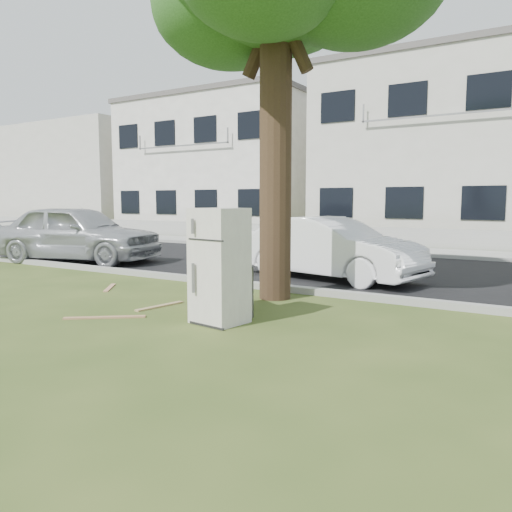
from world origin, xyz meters
The scene contains 16 objects.
ground centered at (0.00, 0.00, 0.00)m, with size 120.00×120.00×0.00m, color #334819.
road centered at (0.00, 6.00, 0.01)m, with size 120.00×7.00×0.01m, color black.
kerb_near centered at (0.00, 2.45, 0.00)m, with size 120.00×0.18×0.12m, color gray.
kerb_far centered at (0.00, 9.55, 0.00)m, with size 120.00×0.18×0.12m, color gray.
sidewalk centered at (0.00, 11.00, 0.01)m, with size 120.00×2.80×0.01m, color gray.
low_wall centered at (0.00, 12.60, 0.35)m, with size 120.00×0.15×0.70m, color gray.
townhouse_left centered at (-12.00, 17.50, 3.52)m, with size 10.20×8.16×7.04m.
townhouse_center centered at (0.00, 17.50, 3.72)m, with size 11.22×8.16×7.44m.
filler_left centered at (-26.00, 18.00, 3.20)m, with size 16.00×9.00×6.40m, color beige.
fridge centered at (-0.20, -0.11, 0.79)m, with size 0.65×0.60×1.58m, color silver.
cabinet centered at (-0.51, 0.37, 0.36)m, with size 0.93×0.58×0.73m, color beige.
plank_a centered at (-1.76, -0.77, 0.01)m, with size 1.15×0.09×0.02m, color #A1754E.
plank_b centered at (-3.60, 1.00, 0.01)m, with size 0.84×0.08×0.02m, color tan.
plank_c centered at (-1.61, 0.22, 0.01)m, with size 0.90×0.10×0.02m, color #A08559.
car_center centered at (-0.43, 4.27, 0.66)m, with size 1.41×4.03×1.33m, color white.
car_left centered at (-7.58, 3.46, 0.79)m, with size 1.87×4.66×1.59m, color #A1A3A8.
Camera 1 is at (3.76, -5.61, 1.68)m, focal length 35.00 mm.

